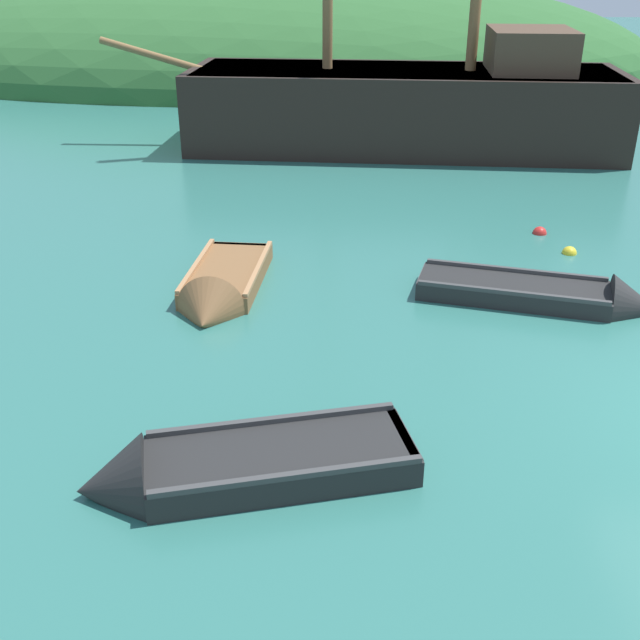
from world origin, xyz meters
TOP-DOWN VIEW (x-y plane):
  - shore_hill at (-9.43, 30.48)m, footprint 37.75×21.33m
  - sailing_ship at (-3.35, 14.10)m, footprint 14.84×4.48m
  - rowboat_far at (-1.56, 3.46)m, footprint 3.97×1.90m
  - rowboat_outer_left at (-7.08, 3.49)m, footprint 1.34×3.18m
  - rowboat_center at (-6.23, -1.37)m, footprint 3.84×1.99m
  - buoy_red at (-1.03, 6.85)m, footprint 0.29×0.29m
  - buoy_yellow at (-0.70, 5.74)m, footprint 0.28×0.28m

SIDE VIEW (x-z plane):
  - shore_hill at x=-9.43m, z-range -4.43..4.43m
  - buoy_red at x=-1.03m, z-range -0.14..0.14m
  - buoy_yellow at x=-0.70m, z-range -0.14..0.14m
  - rowboat_outer_left at x=-7.08m, z-range -0.48..0.65m
  - rowboat_far at x=-1.56m, z-range -0.42..0.59m
  - rowboat_center at x=-6.23m, z-range -0.43..0.65m
  - sailing_ship at x=-3.35m, z-range -5.85..7.65m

